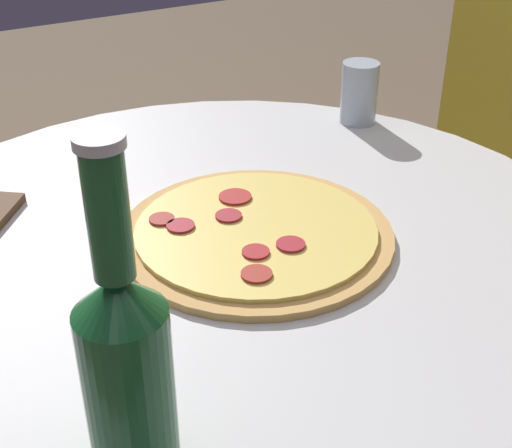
% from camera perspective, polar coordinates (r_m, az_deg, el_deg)
% --- Properties ---
extents(table, '(0.95, 0.95, 0.77)m').
position_cam_1_polar(table, '(1.01, -1.66, -11.18)').
color(table, silver).
rests_on(table, ground_plane).
extents(pizza, '(0.34, 0.34, 0.02)m').
position_cam_1_polar(pizza, '(0.88, -0.04, -0.69)').
color(pizza, tan).
rests_on(pizza, table).
extents(beer_bottle, '(0.07, 0.07, 0.29)m').
position_cam_1_polar(beer_bottle, '(0.55, -10.34, -10.99)').
color(beer_bottle, '#195628').
rests_on(beer_bottle, table).
extents(drinking_glass, '(0.06, 0.06, 0.10)m').
position_cam_1_polar(drinking_glass, '(1.22, 8.25, 10.35)').
color(drinking_glass, '#ADBCC6').
rests_on(drinking_glass, table).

